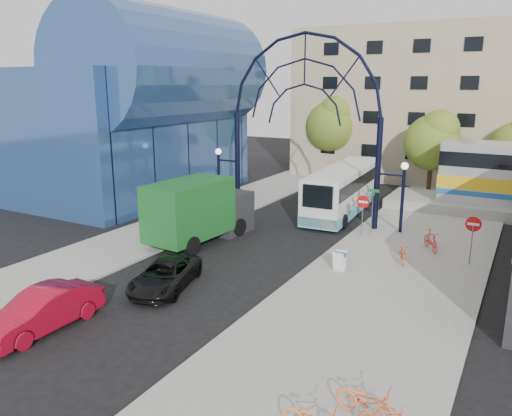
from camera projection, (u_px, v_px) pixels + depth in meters
The scene contains 19 objects.
ground at pixel (170, 294), 21.79m from camera, with size 120.00×120.00×0.00m, color black.
sidewalk_east at pixel (376, 297), 21.38m from camera, with size 8.00×56.00×0.12m, color gray.
plaza_west at pixel (148, 236), 29.93m from camera, with size 5.00×50.00×0.12m, color gray.
gateway_arch at pixel (304, 90), 31.57m from camera, with size 13.64×0.44×12.10m.
stop_sign at pixel (363, 206), 29.20m from camera, with size 0.80×0.07×2.50m.
do_not_enter_sign at pixel (473, 229), 24.58m from camera, with size 0.76×0.07×2.48m.
street_name_sign at pixel (373, 202), 29.49m from camera, with size 0.70×0.70×2.80m.
sandwich_board at pixel (340, 259), 24.03m from camera, with size 0.55×0.61×0.99m.
transit_hall at pixel (134, 112), 40.11m from camera, with size 16.50×18.00×14.50m.
apartment_block at pixel (409, 104), 48.76m from camera, with size 20.00×12.10×14.00m.
tree_north_a at pixel (434, 139), 39.74m from camera, with size 4.48×4.48×7.00m.
tree_north_b at pixel (334, 123), 47.69m from camera, with size 5.12×5.12×8.00m.
city_bus at pixel (344, 189), 35.40m from camera, with size 3.27×11.77×3.20m.
green_truck at pixel (200, 210), 28.74m from camera, with size 3.24×7.46×3.68m.
black_suv at pixel (165, 275), 22.27m from camera, with size 2.11×4.59×1.27m, color black.
red_sedan at pixel (43, 310), 18.49m from camera, with size 1.63×4.67×1.54m, color maroon.
bike_near_a at pixel (403, 252), 25.33m from camera, with size 0.64×1.85×0.97m, color #D15B29.
bike_near_b at pixel (431, 240), 27.02m from camera, with size 0.53×1.86×1.12m, color red.
bike_far_a at pixel (368, 401), 13.44m from camera, with size 0.66×1.90×1.00m, color orange.
Camera 1 is at (13.15, -15.82, 8.95)m, focal length 35.00 mm.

